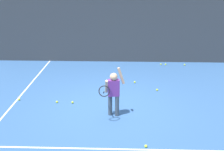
% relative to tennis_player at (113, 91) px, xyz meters
% --- Properties ---
extents(ground_plane, '(20.00, 20.00, 0.00)m').
position_rel_tennis_player_xyz_m(ground_plane, '(-0.13, 0.43, -0.73)').
color(ground_plane, '#335B93').
extents(court_line_baseline, '(9.00, 0.05, 0.00)m').
position_rel_tennis_player_xyz_m(court_line_baseline, '(-0.13, -1.56, -0.72)').
color(court_line_baseline, white).
rests_on(court_line_baseline, ground).
extents(court_line_sideline, '(0.05, 9.00, 0.00)m').
position_rel_tennis_player_xyz_m(court_line_sideline, '(-2.96, 1.43, -0.72)').
color(court_line_sideline, white).
rests_on(court_line_sideline, ground).
extents(back_fence_windscreen, '(10.98, 0.08, 3.20)m').
position_rel_tennis_player_xyz_m(back_fence_windscreen, '(-0.13, 5.04, 0.87)').
color(back_fence_windscreen, '#383D42').
rests_on(back_fence_windscreen, ground).
extents(fence_post_1, '(0.09, 0.09, 3.35)m').
position_rel_tennis_player_xyz_m(fence_post_1, '(-0.13, 5.10, 0.95)').
color(fence_post_1, slate).
rests_on(fence_post_1, ground).
extents(tennis_player, '(0.67, 0.63, 1.35)m').
position_rel_tennis_player_xyz_m(tennis_player, '(0.00, 0.00, 0.00)').
color(tennis_player, '#3F4C59').
rests_on(tennis_player, ground).
extents(tennis_ball_0, '(0.07, 0.07, 0.07)m').
position_rel_tennis_player_xyz_m(tennis_ball_0, '(1.39, 1.76, -0.69)').
color(tennis_ball_0, '#CCE033').
rests_on(tennis_ball_0, ground).
extents(tennis_ball_1, '(0.07, 0.07, 0.07)m').
position_rel_tennis_player_xyz_m(tennis_ball_1, '(0.68, 2.43, -0.69)').
color(tennis_ball_1, '#CCE033').
rests_on(tennis_ball_1, ground).
extents(tennis_ball_2, '(0.07, 0.07, 0.07)m').
position_rel_tennis_player_xyz_m(tennis_ball_2, '(0.76, -1.47, -0.69)').
color(tennis_ball_2, '#CCE033').
rests_on(tennis_ball_2, ground).
extents(tennis_ball_3, '(0.07, 0.07, 0.07)m').
position_rel_tennis_player_xyz_m(tennis_ball_3, '(-1.70, 0.72, -0.69)').
color(tennis_ball_3, '#CCE033').
rests_on(tennis_ball_3, ground).
extents(tennis_ball_4, '(0.07, 0.07, 0.07)m').
position_rel_tennis_player_xyz_m(tennis_ball_4, '(1.88, 4.57, -0.69)').
color(tennis_ball_4, '#CCE033').
rests_on(tennis_ball_4, ground).
extents(tennis_ball_5, '(0.07, 0.07, 0.07)m').
position_rel_tennis_player_xyz_m(tennis_ball_5, '(2.87, 4.54, -0.69)').
color(tennis_ball_5, '#CCE033').
rests_on(tennis_ball_5, ground).
extents(tennis_ball_6, '(0.07, 0.07, 0.07)m').
position_rel_tennis_player_xyz_m(tennis_ball_6, '(2.07, 4.55, -0.69)').
color(tennis_ball_6, '#CCE033').
rests_on(tennis_ball_6, ground).
extents(tennis_ball_7, '(0.07, 0.07, 0.07)m').
position_rel_tennis_player_xyz_m(tennis_ball_7, '(-1.23, 0.71, -0.69)').
color(tennis_ball_7, '#CCE033').
rests_on(tennis_ball_7, ground).
extents(tennis_ball_8, '(0.07, 0.07, 0.07)m').
position_rel_tennis_player_xyz_m(tennis_ball_8, '(-2.88, 0.86, -0.69)').
color(tennis_ball_8, '#CCE033').
rests_on(tennis_ball_8, ground).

